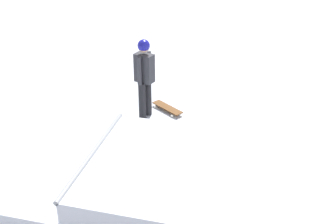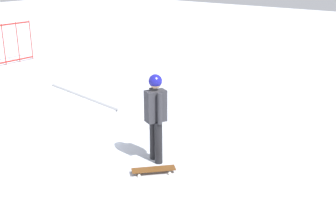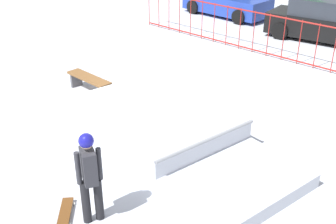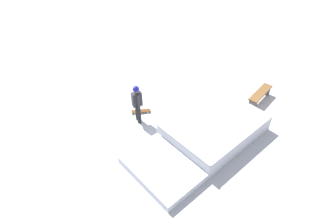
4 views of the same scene
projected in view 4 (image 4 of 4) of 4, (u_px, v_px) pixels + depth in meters
ground_plane at (213, 115)px, 11.64m from camera, size 60.00×60.00×0.00m
skate_ramp at (207, 134)px, 10.32m from camera, size 5.69×3.27×0.74m
skater at (137, 102)px, 10.70m from camera, size 0.44×0.41×1.73m
skateboard at (141, 111)px, 11.71m from camera, size 0.73×0.68×0.09m
park_bench at (260, 94)px, 12.14m from camera, size 1.60×0.42×0.48m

